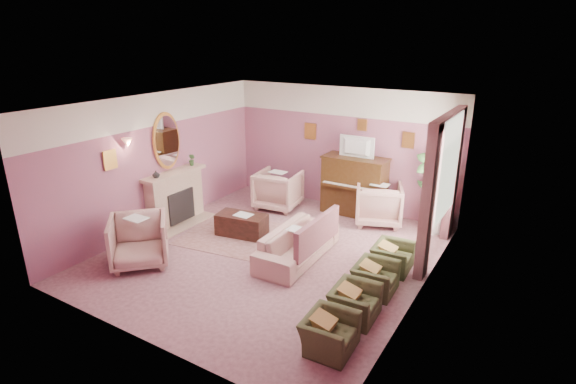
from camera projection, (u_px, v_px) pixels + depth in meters
The scene contains 48 objects.
floor at pixel (271, 254), 8.42m from camera, with size 5.50×6.00×0.01m, color #92616B.
ceiling at pixel (269, 103), 7.49m from camera, with size 5.50×6.00×0.01m, color white.
wall_back at pixel (341, 148), 10.38m from camera, with size 5.50×0.02×2.80m, color #7F5273.
wall_front at pixel (136, 247), 5.53m from camera, with size 5.50×0.02×2.80m, color #7F5273.
wall_left at pixel (159, 161), 9.30m from camera, with size 0.02×6.00×2.80m, color #7F5273.
wall_right at pixel (426, 213), 6.61m from camera, with size 0.02×6.00×2.80m, color #7F5273.
picture_rail_band at pixel (343, 101), 10.01m from camera, with size 5.50×0.01×0.65m, color white.
stripe_panel at pixel (443, 206), 7.77m from camera, with size 0.01×3.00×2.15m, color #A3AE99.
fireplace_surround at pixel (175, 198), 9.66m from camera, with size 0.30×1.40×1.10m, color tan.
fireplace_inset at pixel (179, 206), 9.66m from camera, with size 0.18×0.72×0.68m, color black.
fire_ember at pixel (181, 214), 9.70m from camera, with size 0.06×0.54×0.10m, color #E83003.
mantel_shelf at pixel (174, 173), 9.46m from camera, with size 0.40×1.55×0.07m, color tan.
hearth at pixel (184, 223), 9.74m from camera, with size 0.55×1.50×0.02m, color tan.
mirror_frame at pixel (166, 141), 9.30m from camera, with size 0.04×0.72×1.20m, color gold.
mirror_glass at pixel (167, 141), 9.29m from camera, with size 0.01×0.60×1.06m, color silver.
sconce_shade at pixel (127, 143), 8.36m from camera, with size 0.20×0.20×0.16m, color #E79170.
piano at pixel (354, 186), 10.12m from camera, with size 1.40×0.60×1.30m, color #3B220F.
piano_keyshelf at pixel (348, 188), 9.82m from camera, with size 1.30×0.12×0.06m, color #3B220F.
piano_keys at pixel (348, 186), 9.80m from camera, with size 1.20×0.08×0.02m, color silver.
piano_top at pixel (356, 158), 9.90m from camera, with size 1.45×0.65×0.04m, color #3B220F.
television at pixel (355, 146), 9.77m from camera, with size 0.80×0.12×0.48m, color black.
print_back_left at pixel (310, 131), 10.63m from camera, with size 0.30×0.03×0.38m, color gold.
print_back_right at pixel (408, 140), 9.46m from camera, with size 0.26×0.03×0.34m, color gold.
print_back_mid at pixel (362, 125), 9.90m from camera, with size 0.22×0.03×0.26m, color gold.
print_left_wall at pixel (110, 160), 8.21m from camera, with size 0.03×0.28×0.36m, color gold.
window_blind at pixel (449, 168), 7.79m from camera, with size 0.03×1.40×1.80m, color beige.
curtain_left at pixel (428, 204), 7.22m from camera, with size 0.16×0.34×2.60m, color #864B55.
curtain_right at pixel (453, 176), 8.70m from camera, with size 0.16×0.34×2.60m, color #864B55.
pelmet at pixel (450, 118), 7.54m from camera, with size 0.16×2.20×0.16m, color #864B55.
mantel_plant at pixel (192, 160), 9.84m from camera, with size 0.16×0.16×0.28m, color #3E7035.
mantel_vase at pixel (156, 174), 9.02m from camera, with size 0.16×0.16×0.16m, color white.
area_rug at pixel (247, 237), 9.09m from camera, with size 2.50×1.80×0.01m, color #956562.
coffee_table at pixel (242, 225), 9.13m from camera, with size 1.00×0.50×0.45m, color #321A13.
table_paper at pixel (243, 215), 9.03m from camera, with size 0.35×0.28×0.01m, color silver.
sofa at pixel (298, 238), 8.12m from camera, with size 0.67×2.00×0.81m, color tan.
sofa_throw at pixel (318, 233), 7.86m from camera, with size 0.10×1.51×0.55m, color #864B55.
floral_armchair_left at pixel (278, 188), 10.51m from camera, with size 0.95×0.95×0.99m, color tan.
floral_armchair_right at pixel (379, 202), 9.64m from camera, with size 0.95×0.95×0.99m, color tan.
floral_armchair_front at pixel (139, 238), 7.89m from camera, with size 0.95×0.95×0.99m, color tan.
olive_chair_a at pixel (330, 328), 5.78m from camera, with size 0.51×0.72×0.62m, color #414827.
olive_chair_b at pixel (355, 298), 6.44m from camera, with size 0.51×0.72×0.62m, color #414827.
olive_chair_c at pixel (376, 273), 7.10m from camera, with size 0.51×0.72×0.62m, color #414827.
olive_chair_d at pixel (393, 253), 7.76m from camera, with size 0.51×0.72×0.62m, color #414827.
side_table at pixel (433, 215), 9.31m from camera, with size 0.52×0.52×0.70m, color white.
side_plant_big at pixel (435, 191), 9.14m from camera, with size 0.30×0.30×0.34m, color #3E7035.
side_plant_small at pixel (440, 195), 9.01m from camera, with size 0.16×0.16×0.28m, color #3E7035.
palm_pot at pixel (427, 224), 9.32m from camera, with size 0.34×0.34×0.34m, color brown.
palm_plant at pixel (432, 183), 9.02m from camera, with size 0.76×0.76×1.44m, color #3E7035.
Camera 1 is at (4.19, -6.30, 3.88)m, focal length 28.00 mm.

